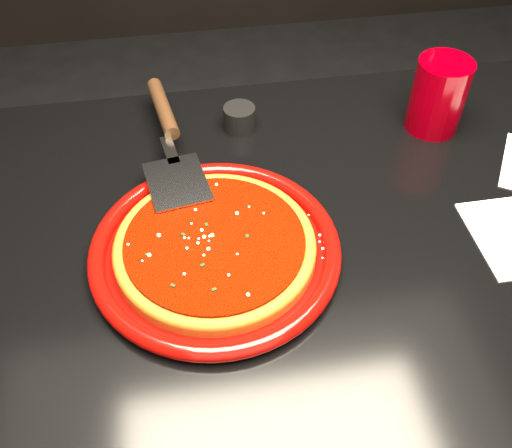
{
  "coord_description": "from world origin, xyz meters",
  "views": [
    {
      "loc": [
        -0.18,
        -0.49,
        1.34
      ],
      "look_at": [
        -0.09,
        0.04,
        0.77
      ],
      "focal_mm": 40.0,
      "sensor_mm": 36.0,
      "label": 1
    }
  ],
  "objects_px": {
    "table": "(306,377)",
    "pizza_server": "(171,139)",
    "plate": "(215,250)",
    "cup": "(438,96)",
    "ramekin": "(239,118)"
  },
  "relations": [
    {
      "from": "pizza_server",
      "to": "ramekin",
      "type": "distance_m",
      "value": 0.13
    },
    {
      "from": "table",
      "to": "ramekin",
      "type": "xyz_separation_m",
      "value": [
        -0.08,
        0.28,
        0.4
      ]
    },
    {
      "from": "plate",
      "to": "cup",
      "type": "relative_size",
      "value": 2.76
    },
    {
      "from": "table",
      "to": "plate",
      "type": "height_order",
      "value": "plate"
    },
    {
      "from": "table",
      "to": "plate",
      "type": "bearing_deg",
      "value": 177.39
    },
    {
      "from": "table",
      "to": "ramekin",
      "type": "height_order",
      "value": "ramekin"
    },
    {
      "from": "table",
      "to": "cup",
      "type": "xyz_separation_m",
      "value": [
        0.24,
        0.23,
        0.44
      ]
    },
    {
      "from": "pizza_server",
      "to": "ramekin",
      "type": "xyz_separation_m",
      "value": [
        0.12,
        0.07,
        -0.02
      ]
    },
    {
      "from": "plate",
      "to": "ramekin",
      "type": "relative_size",
      "value": 6.38
    },
    {
      "from": "cup",
      "to": "table",
      "type": "bearing_deg",
      "value": -136.43
    },
    {
      "from": "table",
      "to": "pizza_server",
      "type": "bearing_deg",
      "value": 132.17
    },
    {
      "from": "ramekin",
      "to": "plate",
      "type": "bearing_deg",
      "value": -104.96
    },
    {
      "from": "table",
      "to": "plate",
      "type": "relative_size",
      "value": 3.58
    },
    {
      "from": "plate",
      "to": "pizza_server",
      "type": "xyz_separation_m",
      "value": [
        -0.04,
        0.2,
        0.03
      ]
    },
    {
      "from": "table",
      "to": "pizza_server",
      "type": "height_order",
      "value": "pizza_server"
    }
  ]
}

